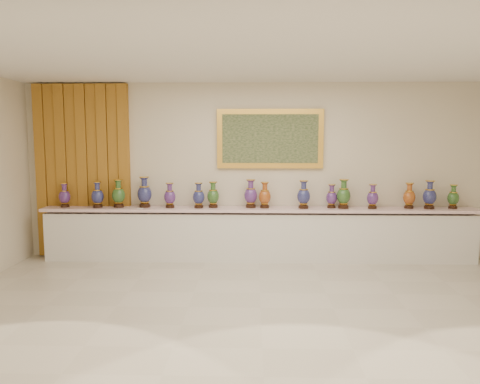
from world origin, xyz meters
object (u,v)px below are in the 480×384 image
object	(u,v)px
vase_1	(98,196)
counter	(259,235)
vase_2	(119,195)
vase_0	(65,196)

from	to	relation	value
vase_1	counter	bearing A→B (deg)	1.24
counter	vase_2	world-z (taller)	vase_2
vase_1	vase_0	bearing A→B (deg)	176.04
vase_0	vase_1	size ratio (longest dim) A/B	0.93
vase_0	vase_2	xyz separation A→B (m)	(0.92, -0.00, 0.03)
vase_0	vase_1	distance (m)	0.58
vase_0	vase_2	world-z (taller)	vase_2
counter	vase_0	world-z (taller)	vase_0
vase_0	vase_2	size ratio (longest dim) A/B	0.86
vase_1	vase_2	distance (m)	0.35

